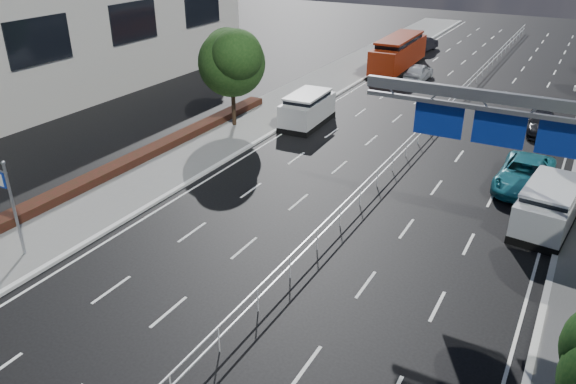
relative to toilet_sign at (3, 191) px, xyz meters
The scene contains 16 objects.
ground 11.34m from the toilet_sign, ahead, with size 160.00×160.00×0.00m, color black.
sidewalk_near 2.93m from the toilet_sign, behind, with size 5.00×140.00×0.14m, color slate.
kerb_near 3.48m from the toilet_sign, ahead, with size 0.25×140.00×0.15m, color silver.
median_fence 25.14m from the toilet_sign, 64.04° to the left, with size 0.05×85.00×1.02m.
hedge_near 6.10m from the toilet_sign, 115.13° to the left, with size 1.00×36.00×0.44m, color black.
toilet_sign is the anchor object (origin of this frame).
overhead_gantry 20.52m from the toilet_sign, 29.60° to the left, with size 10.24×0.38×7.45m.
near_building 26.29m from the toilet_sign, 136.62° to the left, with size 12.00×38.00×10.00m, color beige.
near_tree_back 18.07m from the toilet_sign, 93.14° to the left, with size 4.84×4.51×6.69m.
white_minivan 21.09m from the toilet_sign, 81.45° to the left, with size 2.44×5.17×2.20m.
red_bus 38.90m from the toilet_sign, 84.90° to the left, with size 2.75×10.50×3.12m.
near_car_silver 36.65m from the toilet_sign, 80.13° to the left, with size 1.76×4.38×1.49m, color #B8BBC0.
near_car_dark 48.35m from the toilet_sign, 86.38° to the left, with size 1.64×4.71×1.55m, color black.
silver_minivan 23.47m from the toilet_sign, 34.61° to the left, with size 2.72×5.36×2.14m.
parked_car_teal 24.77m from the toilet_sign, 44.17° to the left, with size 2.53×5.48×1.52m, color #1D7183.
parked_car_dark 32.06m from the toilet_sign, 56.92° to the left, with size 1.85×4.54×1.32m, color black.
Camera 1 is at (8.83, -12.19, 12.72)m, focal length 35.00 mm.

